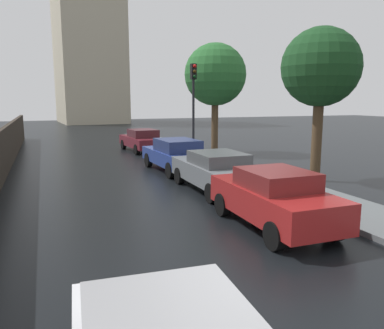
{
  "coord_description": "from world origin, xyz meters",
  "views": [
    {
      "loc": [
        -2.67,
        -3.7,
        3.08
      ],
      "look_at": [
        1.29,
        6.41,
        1.24
      ],
      "focal_mm": 35.37,
      "sensor_mm": 36.0,
      "label": 1
    }
  ],
  "objects_px": {
    "traffic_light": "(194,94)",
    "street_tree_far": "(215,75)",
    "car_red_behind_camera": "(274,198)",
    "car_grey_far_lane": "(216,170)",
    "car_maroon_far_ahead": "(142,140)",
    "car_blue_near_kerb": "(176,155)",
    "street_tree_near": "(321,68)"
  },
  "relations": [
    {
      "from": "traffic_light",
      "to": "street_tree_far",
      "type": "height_order",
      "value": "street_tree_far"
    },
    {
      "from": "car_red_behind_camera",
      "to": "car_grey_far_lane",
      "type": "relative_size",
      "value": 0.88
    },
    {
      "from": "car_maroon_far_ahead",
      "to": "street_tree_far",
      "type": "xyz_separation_m",
      "value": [
        3.83,
        -2.3,
        3.84
      ]
    },
    {
      "from": "car_maroon_far_ahead",
      "to": "traffic_light",
      "type": "bearing_deg",
      "value": -78.22
    },
    {
      "from": "car_grey_far_lane",
      "to": "car_red_behind_camera",
      "type": "bearing_deg",
      "value": -94.56
    },
    {
      "from": "street_tree_far",
      "to": "car_blue_near_kerb",
      "type": "bearing_deg",
      "value": -130.5
    },
    {
      "from": "car_maroon_far_ahead",
      "to": "car_red_behind_camera",
      "type": "distance_m",
      "value": 15.03
    },
    {
      "from": "street_tree_far",
      "to": "car_grey_far_lane",
      "type": "bearing_deg",
      "value": -114.4
    },
    {
      "from": "car_maroon_far_ahead",
      "to": "car_grey_far_lane",
      "type": "height_order",
      "value": "car_maroon_far_ahead"
    },
    {
      "from": "car_red_behind_camera",
      "to": "street_tree_near",
      "type": "bearing_deg",
      "value": 42.6
    },
    {
      "from": "car_maroon_far_ahead",
      "to": "car_grey_far_lane",
      "type": "distance_m",
      "value": 11.03
    },
    {
      "from": "car_maroon_far_ahead",
      "to": "traffic_light",
      "type": "height_order",
      "value": "traffic_light"
    },
    {
      "from": "car_red_behind_camera",
      "to": "car_grey_far_lane",
      "type": "distance_m",
      "value": 4.0
    },
    {
      "from": "car_blue_near_kerb",
      "to": "car_maroon_far_ahead",
      "type": "relative_size",
      "value": 1.02
    },
    {
      "from": "car_grey_far_lane",
      "to": "street_tree_far",
      "type": "xyz_separation_m",
      "value": [
        3.96,
        8.73,
        3.82
      ]
    },
    {
      "from": "car_blue_near_kerb",
      "to": "street_tree_far",
      "type": "distance_m",
      "value": 7.3
    },
    {
      "from": "car_maroon_far_ahead",
      "to": "car_red_behind_camera",
      "type": "relative_size",
      "value": 1.13
    },
    {
      "from": "street_tree_far",
      "to": "car_maroon_far_ahead",
      "type": "bearing_deg",
      "value": 148.95
    },
    {
      "from": "car_maroon_far_ahead",
      "to": "car_grey_far_lane",
      "type": "xyz_separation_m",
      "value": [
        -0.13,
        -11.03,
        0.01
      ]
    },
    {
      "from": "car_blue_near_kerb",
      "to": "car_grey_far_lane",
      "type": "height_order",
      "value": "car_blue_near_kerb"
    },
    {
      "from": "car_maroon_far_ahead",
      "to": "street_tree_far",
      "type": "height_order",
      "value": "street_tree_far"
    },
    {
      "from": "car_maroon_far_ahead",
      "to": "street_tree_far",
      "type": "bearing_deg",
      "value": -35.3
    },
    {
      "from": "car_blue_near_kerb",
      "to": "street_tree_far",
      "type": "xyz_separation_m",
      "value": [
        4.05,
        4.74,
        3.79
      ]
    },
    {
      "from": "car_red_behind_camera",
      "to": "traffic_light",
      "type": "distance_m",
      "value": 10.56
    },
    {
      "from": "car_maroon_far_ahead",
      "to": "street_tree_near",
      "type": "height_order",
      "value": "street_tree_near"
    },
    {
      "from": "street_tree_near",
      "to": "street_tree_far",
      "type": "xyz_separation_m",
      "value": [
        -0.29,
        8.65,
        0.28
      ]
    },
    {
      "from": "car_grey_far_lane",
      "to": "traffic_light",
      "type": "distance_m",
      "value": 6.81
    },
    {
      "from": "car_maroon_far_ahead",
      "to": "car_grey_far_lane",
      "type": "relative_size",
      "value": 1.0
    },
    {
      "from": "car_blue_near_kerb",
      "to": "street_tree_far",
      "type": "relative_size",
      "value": 0.71
    },
    {
      "from": "car_blue_near_kerb",
      "to": "car_red_behind_camera",
      "type": "distance_m",
      "value": 7.98
    },
    {
      "from": "car_red_behind_camera",
      "to": "traffic_light",
      "type": "relative_size",
      "value": 0.83
    },
    {
      "from": "car_grey_far_lane",
      "to": "street_tree_far",
      "type": "height_order",
      "value": "street_tree_far"
    }
  ]
}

